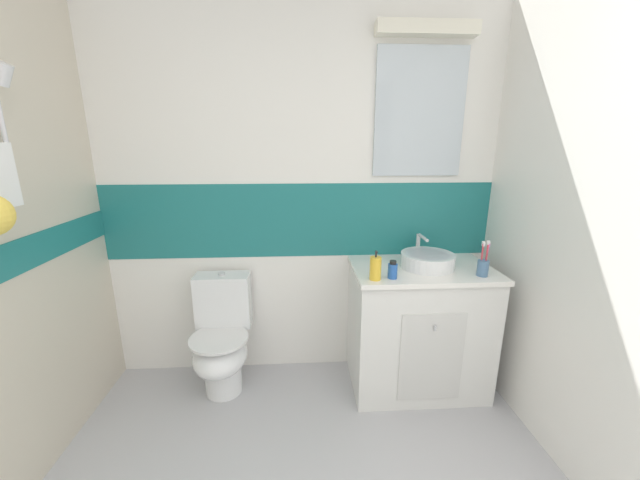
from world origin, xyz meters
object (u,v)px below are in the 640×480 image
(toilet, at_px, (222,340))
(toothbrush_cup, at_px, (483,266))
(sink_basin, at_px, (427,260))
(lotion_bottle_short, at_px, (393,270))
(soap_dispenser, at_px, (376,268))

(toilet, bearing_deg, toothbrush_cup, -7.41)
(sink_basin, distance_m, lotion_bottle_short, 0.33)
(soap_dispenser, bearing_deg, sink_basin, 27.79)
(toilet, xyz_separation_m, soap_dispenser, (0.95, -0.23, 0.56))
(sink_basin, bearing_deg, soap_dispenser, -152.21)
(lotion_bottle_short, bearing_deg, soap_dispenser, -172.52)
(sink_basin, distance_m, soap_dispenser, 0.42)
(sink_basin, bearing_deg, toothbrush_cup, -32.60)
(sink_basin, relative_size, toilet, 0.48)
(toilet, height_order, toothbrush_cup, toothbrush_cup)
(toothbrush_cup, bearing_deg, toilet, 172.59)
(toothbrush_cup, bearing_deg, sink_basin, 147.40)
(toilet, relative_size, soap_dispenser, 4.45)
(sink_basin, xyz_separation_m, toilet, (-1.32, 0.03, -0.54))
(toilet, height_order, soap_dispenser, soap_dispenser)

